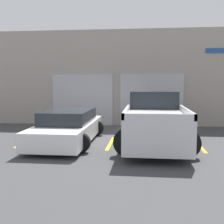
# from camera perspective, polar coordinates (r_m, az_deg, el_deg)

# --- Properties ---
(ground_plane) EXTENTS (28.00, 28.00, 0.00)m
(ground_plane) POSITION_cam_1_polar(r_m,az_deg,el_deg) (11.68, 0.50, -4.91)
(ground_plane) COLOR #3D3D3F
(shophouse_building) EXTENTS (16.80, 0.68, 4.90)m
(shophouse_building) POSITION_cam_1_polar(r_m,az_deg,el_deg) (14.74, 1.82, 6.81)
(shophouse_building) COLOR #9E9389
(shophouse_building) RESTS_ON ground
(pickup_truck) EXTENTS (2.58, 5.52, 1.88)m
(pickup_truck) POSITION_cam_1_polar(r_m,az_deg,el_deg) (10.38, 8.56, -1.37)
(pickup_truck) COLOR silver
(pickup_truck) RESTS_ON ground
(sedan_white) EXTENTS (2.23, 4.76, 1.20)m
(sedan_white) POSITION_cam_1_polar(r_m,az_deg,el_deg) (10.53, -8.87, -3.02)
(sedan_white) COLOR white
(sedan_white) RESTS_ON ground
(parking_stripe_far_left) EXTENTS (0.12, 2.20, 0.01)m
(parking_stripe_far_left) POSITION_cam_1_polar(r_m,az_deg,el_deg) (11.12, -16.77, -5.70)
(parking_stripe_far_left) COLOR gold
(parking_stripe_far_left) RESTS_ON ground
(parking_stripe_left) EXTENTS (0.12, 2.20, 0.01)m
(parking_stripe_left) POSITION_cam_1_polar(r_m,az_deg,el_deg) (10.31, -0.31, -6.36)
(parking_stripe_left) COLOR gold
(parking_stripe_left) RESTS_ON ground
(parking_stripe_centre) EXTENTS (0.12, 2.20, 0.01)m
(parking_stripe_centre) POSITION_cam_1_polar(r_m,az_deg,el_deg) (10.43, 17.30, -6.49)
(parking_stripe_centre) COLOR gold
(parking_stripe_centre) RESTS_ON ground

